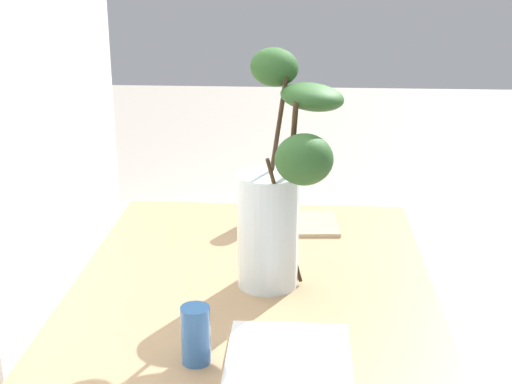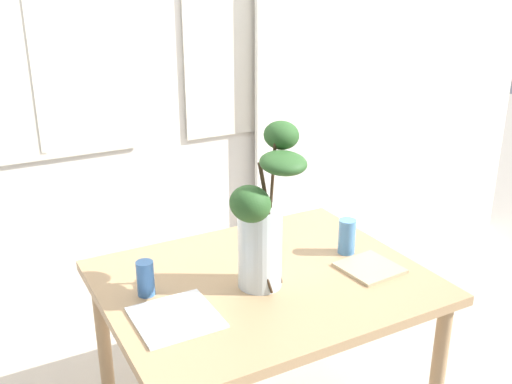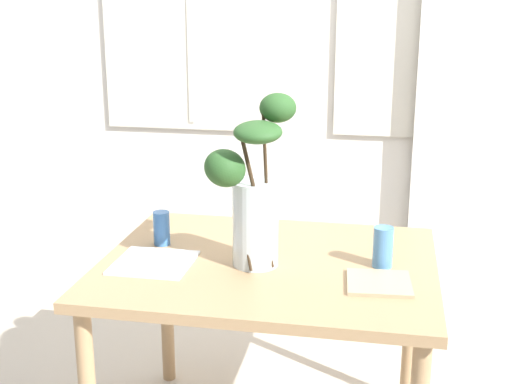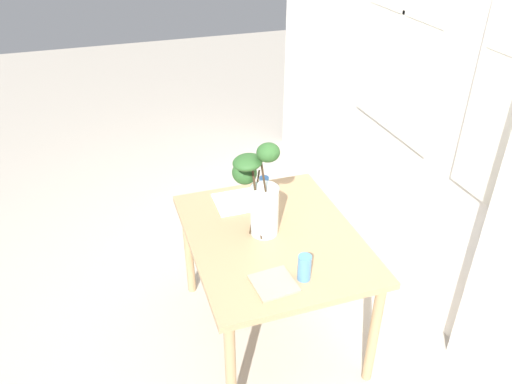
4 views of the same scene
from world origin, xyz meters
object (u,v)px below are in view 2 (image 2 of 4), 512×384
object	(u,v)px
drinking_glass_blue_right	(347,236)
plate_square_left	(176,317)
dining_table	(264,298)
plate_square_right	(370,268)
drinking_glass_blue_left	(145,278)
vase_with_branches	(263,226)

from	to	relation	value
drinking_glass_blue_right	plate_square_left	size ratio (longest dim) A/B	0.54
dining_table	plate_square_right	xyz separation A→B (m)	(0.38, -0.13, 0.09)
dining_table	plate_square_left	xyz separation A→B (m)	(-0.38, -0.10, 0.09)
drinking_glass_blue_left	plate_square_right	xyz separation A→B (m)	(0.79, -0.22, -0.06)
dining_table	drinking_glass_blue_right	size ratio (longest dim) A/B	8.18
dining_table	vase_with_branches	xyz separation A→B (m)	(-0.04, -0.06, 0.33)
dining_table	vase_with_branches	size ratio (longest dim) A/B	1.92
drinking_glass_blue_right	plate_square_left	bearing A→B (deg)	-170.90
drinking_glass_blue_right	plate_square_right	size ratio (longest dim) A/B	0.69
vase_with_branches	drinking_glass_blue_left	distance (m)	0.44
drinking_glass_blue_left	drinking_glass_blue_right	bearing A→B (deg)	-4.79
vase_with_branches	drinking_glass_blue_left	size ratio (longest dim) A/B	4.76
drinking_glass_blue_left	plate_square_right	world-z (taller)	drinking_glass_blue_left
vase_with_branches	drinking_glass_blue_left	world-z (taller)	vase_with_branches
vase_with_branches	drinking_glass_blue_right	distance (m)	0.47
vase_with_branches	drinking_glass_blue_right	xyz separation A→B (m)	(0.43, 0.09, -0.17)
dining_table	vase_with_branches	distance (m)	0.34
dining_table	vase_with_branches	bearing A→B (deg)	-122.40
dining_table	plate_square_left	distance (m)	0.40
drinking_glass_blue_right	plate_square_left	distance (m)	0.78
vase_with_branches	plate_square_right	distance (m)	0.49
vase_with_branches	drinking_glass_blue_left	bearing A→B (deg)	157.59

